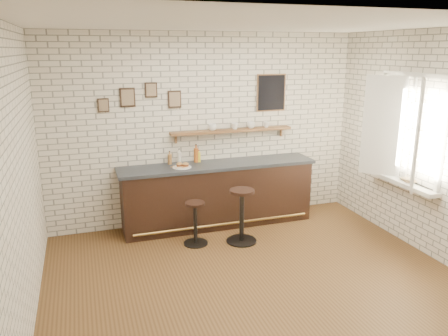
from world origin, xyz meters
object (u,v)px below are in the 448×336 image
(sandwich_plate, at_px, (182,167))
(bitters_bottle_white, at_px, (179,157))
(shelf_cup_b, at_px, (235,126))
(book_lower, at_px, (403,181))
(bar_counter, at_px, (218,194))
(condiment_bottle_yellow, at_px, (199,157))
(book_upper, at_px, (405,180))
(bar_stool_left, at_px, (195,222))
(bar_stool_right, at_px, (242,214))
(bitters_bottle_amber, at_px, (196,155))
(shelf_cup_d, at_px, (266,125))
(ciabatta_sandwich, at_px, (182,165))
(shelf_cup_c, at_px, (251,125))
(shelf_cup_a, at_px, (212,127))
(bitters_bottle_brown, at_px, (170,159))

(sandwich_plate, distance_m, bitters_bottle_white, 0.27)
(shelf_cup_b, xyz_separation_m, book_lower, (1.93, -1.68, -0.61))
(bar_counter, height_order, condiment_bottle_yellow, condiment_bottle_yellow)
(book_upper, bearing_deg, shelf_cup_b, 132.58)
(shelf_cup_b, bearing_deg, bar_stool_left, 160.52)
(condiment_bottle_yellow, distance_m, book_lower, 3.04)
(bar_stool_left, relative_size, book_upper, 3.12)
(bar_stool_right, relative_size, book_upper, 3.91)
(bitters_bottle_amber, height_order, shelf_cup_d, shelf_cup_d)
(bitters_bottle_amber, relative_size, shelf_cup_b, 2.67)
(ciabatta_sandwich, bearing_deg, bitters_bottle_amber, 41.77)
(shelf_cup_d, bearing_deg, shelf_cup_c, 149.40)
(shelf_cup_b, bearing_deg, shelf_cup_c, -62.06)
(ciabatta_sandwich, xyz_separation_m, bar_stool_right, (0.70, -0.69, -0.62))
(bar_stool_left, relative_size, shelf_cup_a, 4.83)
(sandwich_plate, height_order, bitters_bottle_amber, bitters_bottle_amber)
(bitters_bottle_brown, relative_size, bar_stool_left, 0.33)
(bitters_bottle_amber, xyz_separation_m, book_upper, (2.58, -1.70, -0.17))
(book_upper, bearing_deg, shelf_cup_c, 128.17)
(bar_stool_left, bearing_deg, book_upper, -17.59)
(bar_counter, relative_size, bitters_bottle_amber, 10.77)
(bar_counter, bearing_deg, book_lower, -32.88)
(bar_stool_right, bearing_deg, book_upper, -19.29)
(book_upper, bearing_deg, book_lower, 84.00)
(bar_stool_right, bearing_deg, bitters_bottle_amber, 114.01)
(ciabatta_sandwich, xyz_separation_m, shelf_cup_a, (0.55, 0.26, 0.50))
(bitters_bottle_amber, height_order, book_lower, bitters_bottle_amber)
(shelf_cup_a, bearing_deg, book_lower, -49.65)
(condiment_bottle_yellow, distance_m, bar_stool_right, 1.22)
(bar_counter, xyz_separation_m, sandwich_plate, (-0.58, -0.06, 0.51))
(shelf_cup_c, bearing_deg, shelf_cup_a, 117.46)
(condiment_bottle_yellow, relative_size, book_upper, 0.96)
(sandwich_plate, relative_size, bar_stool_left, 0.44)
(bitters_bottle_amber, bearing_deg, bar_stool_left, -106.51)
(condiment_bottle_yellow, bearing_deg, shelf_cup_a, 1.41)
(bitters_bottle_amber, height_order, shelf_cup_b, shelf_cup_b)
(ciabatta_sandwich, bearing_deg, shelf_cup_c, 12.04)
(shelf_cup_a, relative_size, book_upper, 0.65)
(bitters_bottle_amber, bearing_deg, bitters_bottle_brown, -180.00)
(shelf_cup_d, bearing_deg, bitters_bottle_amber, 149.68)
(bar_stool_right, height_order, shelf_cup_c, shelf_cup_c)
(shelf_cup_a, xyz_separation_m, shelf_cup_d, (0.92, 0.00, -0.01))
(bar_counter, relative_size, book_lower, 13.93)
(bitters_bottle_brown, relative_size, bar_stool_right, 0.26)
(bitters_bottle_brown, bearing_deg, shelf_cup_a, 0.47)
(bar_stool_right, distance_m, shelf_cup_b, 1.49)
(shelf_cup_b, bearing_deg, book_lower, -102.99)
(ciabatta_sandwich, height_order, shelf_cup_c, shelf_cup_c)
(bitters_bottle_white, bearing_deg, shelf_cup_d, 0.22)
(bitters_bottle_amber, distance_m, shelf_cup_a, 0.50)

